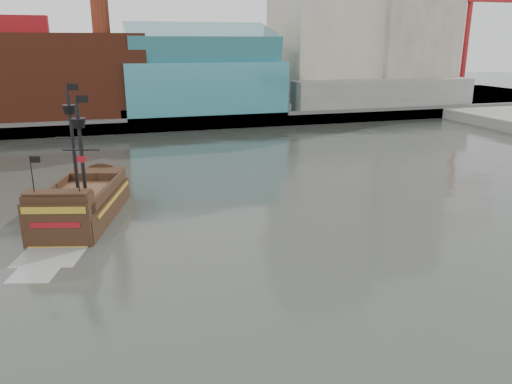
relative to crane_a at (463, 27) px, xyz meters
name	(u,v)px	position (x,y,z in m)	size (l,w,h in m)	color
ground	(260,291)	(-78.63, -82.00, -19.11)	(400.00, 400.00, 0.00)	#272A25
promenade_far	(143,107)	(-78.63, 10.00, -18.11)	(220.00, 60.00, 2.00)	slate
seawall	(156,125)	(-78.63, -19.50, -17.81)	(220.00, 1.00, 2.60)	#4C4C49
crane_a	(463,27)	(0.00, 0.00, 0.00)	(22.50, 4.00, 32.25)	slate
crane_b	(467,42)	(9.60, 10.00, -3.54)	(19.10, 4.00, 26.25)	slate
pirate_ship	(82,207)	(-90.06, -64.18, -17.94)	(9.52, 17.99, 12.91)	black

